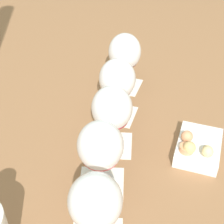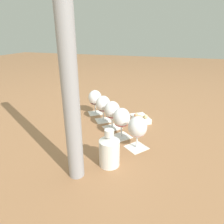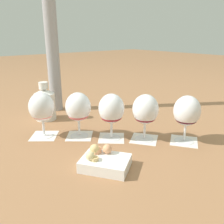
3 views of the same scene
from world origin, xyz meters
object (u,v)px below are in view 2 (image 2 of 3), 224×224
at_px(wine_glass_1, 122,119).
at_px(snack_dish, 140,118).
at_px(wine_glass_4, 95,99).
at_px(wine_glass_3, 103,105).
at_px(umbrella_pole, 67,47).
at_px(wine_glass_2, 112,111).
at_px(wine_glass_0, 137,128).
at_px(ceramic_vase, 109,150).

height_order(wine_glass_1, snack_dish, wine_glass_1).
bearing_deg(wine_glass_4, snack_dish, 172.57).
distance_m(wine_glass_3, umbrella_pole, 0.70).
height_order(wine_glass_1, wine_glass_2, same).
height_order(wine_glass_0, snack_dish, wine_glass_0).
distance_m(wine_glass_3, snack_dish, 0.27).
relative_size(ceramic_vase, umbrella_pole, 0.17).
relative_size(wine_glass_2, ceramic_vase, 0.98).
distance_m(wine_glass_3, wine_glass_4, 0.15).
distance_m(wine_glass_2, wine_glass_3, 0.12).
distance_m(wine_glass_0, ceramic_vase, 0.20).
xyz_separation_m(wine_glass_0, wine_glass_4, (0.39, -0.38, 0.00)).
distance_m(ceramic_vase, snack_dish, 0.52).
height_order(wine_glass_2, wine_glass_4, same).
xyz_separation_m(wine_glass_4, ceramic_vase, (-0.30, 0.56, -0.04)).
bearing_deg(wine_glass_1, wine_glass_3, -45.97).
height_order(wine_glass_1, umbrella_pole, umbrella_pole).
height_order(wine_glass_2, ceramic_vase, same).
xyz_separation_m(wine_glass_3, umbrella_pole, (-0.08, 0.56, 0.41)).
height_order(wine_glass_1, wine_glass_3, same).
distance_m(wine_glass_4, snack_dish, 0.36).
xyz_separation_m(wine_glass_1, wine_glass_4, (0.28, -0.29, -0.00)).
distance_m(wine_glass_2, umbrella_pole, 0.63).
height_order(wine_glass_4, snack_dish, wine_glass_4).
xyz_separation_m(wine_glass_1, wine_glass_2, (0.09, -0.10, 0.00)).
bearing_deg(wine_glass_3, ceramic_vase, 113.25).
xyz_separation_m(wine_glass_4, umbrella_pole, (-0.19, 0.67, 0.41)).
bearing_deg(snack_dish, ceramic_vase, 84.61).
bearing_deg(snack_dish, wine_glass_3, 14.58).
xyz_separation_m(ceramic_vase, umbrella_pole, (0.11, 0.11, 0.45)).
bearing_deg(wine_glass_1, ceramic_vase, 93.66).
bearing_deg(wine_glass_4, umbrella_pole, 105.57).
distance_m(ceramic_vase, umbrella_pole, 0.47).
relative_size(wine_glass_3, wine_glass_4, 1.00).
distance_m(wine_glass_1, ceramic_vase, 0.27).
bearing_deg(wine_glass_0, snack_dish, -82.80).
bearing_deg(umbrella_pole, ceramic_vase, -135.32).
relative_size(wine_glass_1, snack_dish, 1.00).
height_order(wine_glass_3, wine_glass_4, same).
bearing_deg(ceramic_vase, wine_glass_1, -86.34).
height_order(wine_glass_1, wine_glass_4, same).
bearing_deg(ceramic_vase, wine_glass_4, -62.07).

